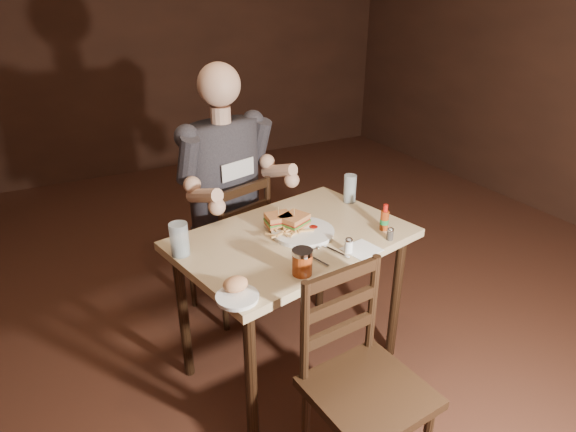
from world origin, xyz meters
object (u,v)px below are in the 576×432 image
glass_left (179,239)px  hot_sauce (385,217)px  chair_far (228,245)px  dinner_plate (303,233)px  diner (228,162)px  syrup_dispenser (302,262)px  glass_right (350,189)px  main_table (293,253)px  chair_near (368,392)px  side_plate (237,298)px

glass_left → hot_sauce: (0.93, -0.22, -0.01)m
chair_far → dinner_plate: size_ratio=3.03×
chair_far → diner: bearing=90.0°
syrup_dispenser → glass_right: bearing=29.7°
chair_far → hot_sauce: bearing=106.8°
main_table → chair_near: 0.74m
main_table → dinner_plate: dinner_plate is taller
side_plate → syrup_dispenser: bearing=8.0°
glass_left → hot_sauce: glass_left is taller
main_table → syrup_dispenser: (-0.13, -0.31, 0.15)m
chair_far → main_table: bearing=82.5°
main_table → chair_near: chair_near is taller
syrup_dispenser → side_plate: syrup_dispenser is taller
chair_near → glass_left: (-0.46, 0.77, 0.40)m
main_table → syrup_dispenser: size_ratio=10.78×
dinner_plate → hot_sauce: bearing=-20.6°
main_table → side_plate: 0.56m
chair_far → glass_left: 0.81m
dinner_plate → side_plate: dinner_plate is taller
syrup_dispenser → chair_far: bearing=76.6°
glass_right → syrup_dispenser: 0.78m
main_table → syrup_dispenser: 0.37m
hot_sauce → syrup_dispenser: size_ratio=1.19×
chair_near → glass_right: bearing=55.1°
hot_sauce → main_table: bearing=160.1°
glass_right → side_plate: 1.05m
main_table → chair_far: 0.68m
diner → side_plate: (-0.34, -0.93, -0.19)m
glass_left → chair_far: bearing=53.4°
chair_near → side_plate: size_ratio=5.64×
glass_right → hot_sauce: size_ratio=1.16×
chair_near → hot_sauce: bearing=44.3°
main_table → syrup_dispenser: syrup_dispenser is taller
chair_near → diner: bearing=85.9°
dinner_plate → syrup_dispenser: 0.35m
glass_left → glass_right: bearing=7.7°
chair_near → syrup_dispenser: 0.55m
chair_near → chair_far: bearing=86.5°
chair_near → diner: 1.39m
chair_far → glass_right: glass_right is taller
hot_sauce → side_plate: hot_sauce is taller
diner → side_plate: diner is taller
main_table → diner: bearing=98.3°
main_table → chair_near: (-0.06, -0.70, -0.23)m
hot_sauce → side_plate: 0.87m
glass_right → diner: bearing=145.2°
chair_far → dinner_plate: chair_far is taller
chair_far → side_plate: size_ratio=5.53×
dinner_plate → main_table: bearing=166.4°
hot_sauce → syrup_dispenser: hot_sauce is taller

